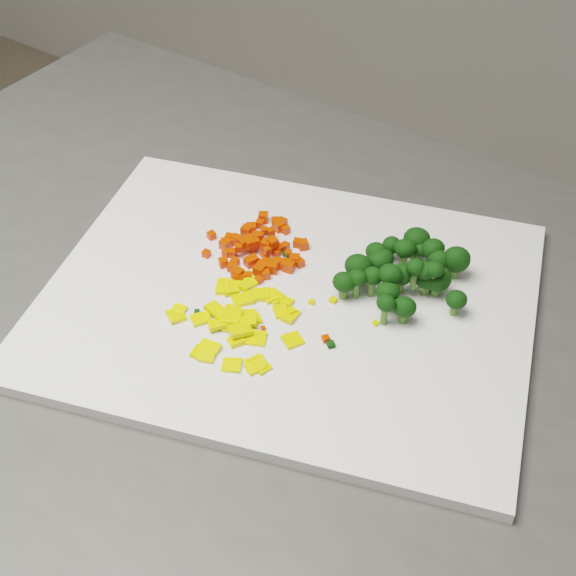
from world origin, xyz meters
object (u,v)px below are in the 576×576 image
Objects in this scene: cutting_board at (288,300)px; carrot_pile at (256,239)px; broccoli_pile at (408,271)px; pepper_pile at (235,318)px; counter_block at (269,567)px.

carrot_pile reaches higher than cutting_board.
broccoli_pile is (0.09, 0.07, 0.03)m from cutting_board.
carrot_pile is (-0.07, 0.04, 0.02)m from cutting_board.
pepper_pile reaches higher than cutting_board.
cutting_board reaches higher than counter_block.
counter_block is at bearing -51.88° from carrot_pile.
counter_block is at bearing 38.15° from pepper_pile.
counter_block is 0.51m from broccoli_pile.
cutting_board is 0.06m from pepper_pile.
cutting_board is at bearing 72.25° from pepper_pile.
cutting_board is (0.00, 0.04, 0.46)m from counter_block.
broccoli_pile is at bearing 50.22° from counter_block.
counter_block is 0.46m from cutting_board.
broccoli_pile is at bearing 48.51° from pepper_pile.
carrot_pile is 0.83× the size of broccoli_pile.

